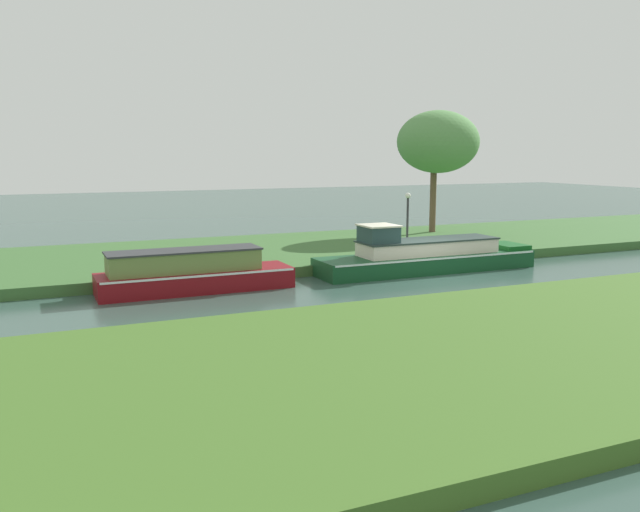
# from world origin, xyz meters

# --- Properties ---
(ground_plane) EXTENTS (120.00, 120.00, 0.00)m
(ground_plane) POSITION_xyz_m (0.00, 0.00, 0.00)
(ground_plane) COLOR #355148
(riverbank_far) EXTENTS (72.00, 10.00, 0.40)m
(riverbank_far) POSITION_xyz_m (0.00, 7.00, 0.20)
(riverbank_far) COLOR #3B6631
(riverbank_far) RESTS_ON ground_plane
(riverbank_near) EXTENTS (72.00, 10.00, 0.40)m
(riverbank_near) POSITION_xyz_m (0.00, -9.00, 0.20)
(riverbank_near) COLOR #416825
(riverbank_near) RESTS_ON ground_plane
(forest_barge) EXTENTS (9.12, 2.04, 1.94)m
(forest_barge) POSITION_xyz_m (0.36, 1.20, 0.60)
(forest_barge) COLOR #144624
(forest_barge) RESTS_ON ground_plane
(maroon_narrowboat) EXTENTS (6.55, 1.80, 1.44)m
(maroon_narrowboat) POSITION_xyz_m (-8.95, 1.20, 0.63)
(maroon_narrowboat) COLOR maroon
(maroon_narrowboat) RESTS_ON ground_plane
(willow_tree_left) EXTENTS (4.54, 3.74, 6.43)m
(willow_tree_left) POSITION_xyz_m (6.04, 8.95, 5.18)
(willow_tree_left) COLOR brown
(willow_tree_left) RESTS_ON riverbank_far
(lamp_post) EXTENTS (0.24, 0.24, 2.53)m
(lamp_post) POSITION_xyz_m (1.15, 3.89, 2.02)
(lamp_post) COLOR #333338
(lamp_post) RESTS_ON riverbank_far
(mooring_post_near) EXTENTS (0.19, 0.19, 0.77)m
(mooring_post_near) POSITION_xyz_m (-1.07, 2.50, 0.78)
(mooring_post_near) COLOR #4C3427
(mooring_post_near) RESTS_ON riverbank_far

